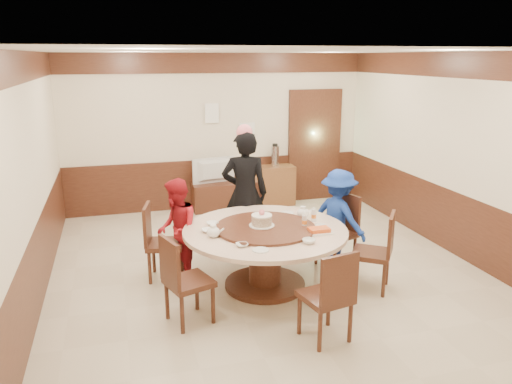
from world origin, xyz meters
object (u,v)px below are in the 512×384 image
object	(u,v)px
birthday_cake	(262,220)
television	(215,171)
tv_stand	(216,197)
thermos	(275,156)
shrimp_platter	(319,231)
side_cabinet	(273,185)
person_red	(177,230)
banquet_table	(265,246)
person_blue	(338,217)
person_standing	(245,194)

from	to	relation	value
birthday_cake	television	xyz separation A→B (m)	(0.09, 3.26, -0.12)
birthday_cake	tv_stand	xyz separation A→B (m)	(0.09, 3.26, -0.60)
tv_stand	thermos	distance (m)	1.34
shrimp_platter	side_cabinet	bearing A→B (deg)	80.57
side_cabinet	shrimp_platter	bearing A→B (deg)	-99.43
birthday_cake	shrimp_platter	bearing A→B (deg)	-30.31
side_cabinet	thermos	world-z (taller)	thermos
person_red	side_cabinet	size ratio (longest dim) A/B	1.62
television	thermos	bearing A→B (deg)	171.02
person_red	side_cabinet	world-z (taller)	person_red
tv_stand	shrimp_platter	bearing A→B (deg)	-82.15
banquet_table	television	xyz separation A→B (m)	(0.06, 3.30, 0.20)
banquet_table	television	world-z (taller)	television
person_red	thermos	size ratio (longest dim) A/B	3.40
banquet_table	thermos	distance (m)	3.56
birthday_cake	thermos	size ratio (longest dim) A/B	0.80
shrimp_platter	person_blue	bearing A→B (deg)	50.99
person_red	person_blue	world-z (taller)	person_blue
banquet_table	television	size ratio (longest dim) A/B	2.44
shrimp_platter	tv_stand	world-z (taller)	shrimp_platter
side_cabinet	banquet_table	bearing A→B (deg)	-109.28
person_red	tv_stand	xyz separation A→B (m)	(1.05, 2.75, -0.40)
person_blue	thermos	xyz separation A→B (m)	(0.05, 2.90, 0.29)
birthday_cake	thermos	distance (m)	3.52
person_standing	shrimp_platter	size ratio (longest dim) A/B	5.89
person_standing	person_red	world-z (taller)	person_standing
person_standing	person_red	bearing A→B (deg)	41.56
birthday_cake	person_blue	bearing A→B (deg)	18.17
banquet_table	person_standing	xyz separation A→B (m)	(0.04, 1.12, 0.35)
person_standing	tv_stand	bearing A→B (deg)	-78.18
person_blue	side_cabinet	xyz separation A→B (m)	(0.01, 2.90, -0.28)
banquet_table	person_blue	bearing A→B (deg)	20.16
person_blue	banquet_table	bearing A→B (deg)	83.83
birthday_cake	shrimp_platter	distance (m)	0.69
birthday_cake	tv_stand	size ratio (longest dim) A/B	0.36
person_standing	birthday_cake	bearing A→B (deg)	98.20
thermos	tv_stand	bearing A→B (deg)	-178.50
person_standing	person_blue	world-z (taller)	person_standing
person_blue	television	world-z (taller)	person_blue
banquet_table	birthday_cake	xyz separation A→B (m)	(-0.03, 0.03, 0.32)
banquet_table	person_standing	bearing A→B (deg)	87.76
person_blue	side_cabinet	bearing A→B (deg)	-26.48
television	side_cabinet	xyz separation A→B (m)	(1.10, 0.03, -0.36)
banquet_table	side_cabinet	size ratio (longest dim) A/B	2.46
person_blue	shrimp_platter	distance (m)	0.96
birthday_cake	banquet_table	bearing A→B (deg)	-45.19
side_cabinet	television	bearing A→B (deg)	-178.44
person_red	thermos	world-z (taller)	person_red
tv_stand	thermos	world-z (taller)	thermos
banquet_table	birthday_cake	size ratio (longest dim) A/B	6.47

